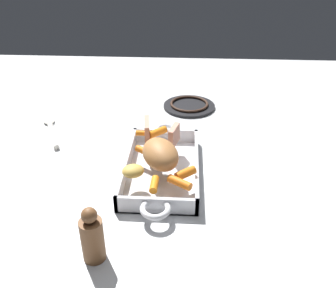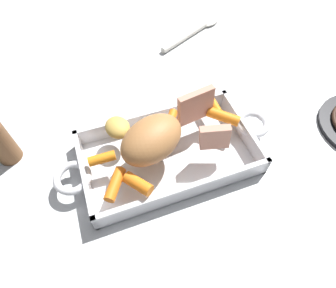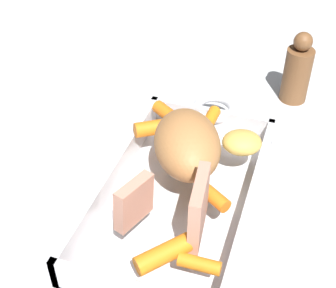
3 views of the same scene
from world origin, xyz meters
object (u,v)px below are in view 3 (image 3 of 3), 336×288
object	(u,v)px
roast_slice_outer	(134,202)
pepper_mill	(297,71)
baby_carrot_long	(210,120)
pork_roast	(186,144)
roasting_dish	(179,196)
potato_halved	(242,142)
baby_carrot_center_right	(153,128)
baby_carrot_northwest	(199,264)
baby_carrot_center_left	(216,198)
baby_carrot_southeast	(164,254)
roast_slice_thick	(199,208)
baby_carrot_northeast	(170,115)

from	to	relation	value
roast_slice_outer	pepper_mill	world-z (taller)	pepper_mill
baby_carrot_long	pork_roast	bearing A→B (deg)	174.77
pepper_mill	pork_roast	bearing A→B (deg)	157.30
roasting_dish	potato_halved	xyz separation A→B (m)	(0.09, -0.07, 0.05)
baby_carrot_center_right	baby_carrot_northwest	distance (m)	0.26
potato_halved	pepper_mill	size ratio (longest dim) A/B	0.43
baby_carrot_northwest	roast_slice_outer	bearing A→B (deg)	64.15
roast_slice_outer	potato_halved	world-z (taller)	roast_slice_outer
baby_carrot_northwest	pork_roast	bearing A→B (deg)	21.87
pork_roast	baby_carrot_northwest	distance (m)	0.19
baby_carrot_long	potato_halved	world-z (taller)	potato_halved
pork_roast	baby_carrot_center_left	world-z (taller)	pork_roast
pork_roast	baby_carrot_southeast	xyz separation A→B (m)	(-0.17, -0.03, -0.03)
roasting_dish	baby_carrot_southeast	xyz separation A→B (m)	(-0.14, -0.02, 0.05)
baby_carrot_southeast	potato_halved	distance (m)	0.23
roast_slice_thick	baby_carrot_northwest	bearing A→B (deg)	-162.19
baby_carrot_northeast	potato_halved	bearing A→B (deg)	-106.32
baby_carrot_southeast	baby_carrot_long	distance (m)	0.28
roast_slice_thick	roast_slice_outer	xyz separation A→B (m)	(-0.01, 0.08, -0.01)
baby_carrot_long	roasting_dish	bearing A→B (deg)	176.59
pepper_mill	baby_carrot_center_left	bearing A→B (deg)	170.05
roasting_dish	pepper_mill	world-z (taller)	pepper_mill
roasting_dish	potato_halved	distance (m)	0.12
roast_slice_outer	roasting_dish	bearing A→B (deg)	-20.74
baby_carrot_northeast	potato_halved	xyz separation A→B (m)	(-0.04, -0.13, 0.01)
pork_roast	baby_carrot_center_right	size ratio (longest dim) A/B	2.42
baby_carrot_center_left	potato_halved	world-z (taller)	potato_halved
baby_carrot_long	baby_carrot_center_left	bearing A→B (deg)	-162.82
roast_slice_thick	baby_carrot_center_left	size ratio (longest dim) A/B	2.01
pork_roast	baby_carrot_northwest	size ratio (longest dim) A/B	2.74
baby_carrot_center_right	pepper_mill	size ratio (longest dim) A/B	0.41
baby_carrot_long	baby_carrot_center_right	bearing A→B (deg)	123.19
baby_carrot_center_left	potato_halved	size ratio (longest dim) A/B	0.68
baby_carrot_southeast	baby_carrot_northwest	bearing A→B (deg)	-87.42
roast_slice_thick	baby_carrot_northeast	size ratio (longest dim) A/B	1.21
baby_carrot_southeast	potato_halved	bearing A→B (deg)	-11.25
roast_slice_outer	baby_carrot_long	bearing A→B (deg)	-10.36
baby_carrot_center_left	baby_carrot_center_right	size ratio (longest dim) A/B	0.71
roast_slice_thick	roasting_dish	bearing A→B (deg)	31.85
roast_slice_outer	baby_carrot_long	distance (m)	0.23
potato_halved	baby_carrot_southeast	bearing A→B (deg)	168.75
baby_carrot_center_left	baby_carrot_southeast	bearing A→B (deg)	162.05
roast_slice_outer	potato_halved	distance (m)	0.20
potato_halved	pepper_mill	xyz separation A→B (m)	(0.24, -0.05, -0.00)
baby_carrot_northeast	baby_carrot_center_right	bearing A→B (deg)	160.58
baby_carrot_long	potato_halved	bearing A→B (deg)	-127.94
potato_halved	pepper_mill	world-z (taller)	pepper_mill
roasting_dish	pepper_mill	xyz separation A→B (m)	(0.33, -0.12, 0.05)
baby_carrot_northeast	baby_carrot_center_left	world-z (taller)	baby_carrot_northeast
baby_carrot_southeast	baby_carrot_northeast	world-z (taller)	baby_carrot_southeast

